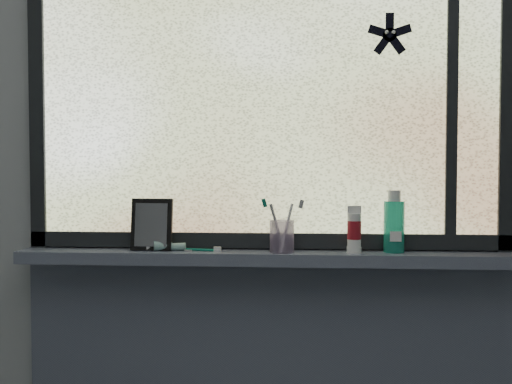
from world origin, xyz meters
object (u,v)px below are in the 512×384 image
object	(u,v)px
toothbrush_cup	(282,236)
mouthwash_bottle	(394,221)
cream_tube	(354,228)
vanity_mirror	(152,224)

from	to	relation	value
toothbrush_cup	mouthwash_bottle	bearing A→B (deg)	4.11
mouthwash_bottle	cream_tube	distance (m)	0.13
vanity_mirror	mouthwash_bottle	bearing A→B (deg)	2.86
toothbrush_cup	mouthwash_bottle	distance (m)	0.36
toothbrush_cup	cream_tube	bearing A→B (deg)	0.72
mouthwash_bottle	cream_tube	world-z (taller)	mouthwash_bottle
vanity_mirror	cream_tube	distance (m)	0.66
mouthwash_bottle	toothbrush_cup	bearing A→B (deg)	-175.89
vanity_mirror	toothbrush_cup	xyz separation A→B (m)	(0.43, -0.02, -0.03)
toothbrush_cup	vanity_mirror	bearing A→B (deg)	177.62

